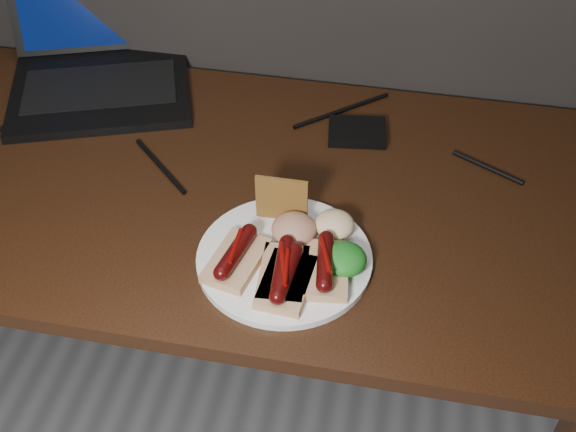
{
  "coord_description": "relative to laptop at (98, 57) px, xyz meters",
  "views": [
    {
      "loc": [
        0.33,
        0.46,
        1.58
      ],
      "look_at": [
        0.18,
        1.25,
        0.82
      ],
      "focal_mm": 45.0,
      "sensor_mm": 36.0,
      "label": 1
    }
  ],
  "objects": [
    {
      "name": "crispbread",
      "position": [
        0.46,
        -0.36,
        0.0
      ],
      "size": [
        0.09,
        0.01,
        0.08
      ],
      "primitive_type": "cube",
      "color": "#996429",
      "rests_on": "plate"
    },
    {
      "name": "bread_sausage_extra",
      "position": [
        0.49,
        -0.5,
        -0.02
      ],
      "size": [
        0.08,
        0.12,
        0.04
      ],
      "color": "#DAB180",
      "rests_on": "plate"
    },
    {
      "name": "desk",
      "position": [
        0.3,
        -0.28,
        -0.14
      ],
      "size": [
        1.4,
        0.7,
        0.75
      ],
      "color": "#331D0C",
      "rests_on": "ground"
    },
    {
      "name": "salsa_mound",
      "position": [
        0.49,
        -0.4,
        -0.02
      ],
      "size": [
        0.07,
        0.07,
        0.04
      ],
      "primitive_type": "ellipsoid",
      "color": "maroon",
      "rests_on": "plate"
    },
    {
      "name": "laptop",
      "position": [
        0.0,
        0.0,
        0.0
      ],
      "size": [
        0.46,
        0.47,
        0.25
      ],
      "color": "black",
      "rests_on": "desk"
    },
    {
      "name": "hard_drive",
      "position": [
        0.55,
        -0.09,
        -0.04
      ],
      "size": [
        0.12,
        0.1,
        0.02
      ],
      "primitive_type": "cube",
      "rotation": [
        0.0,
        0.0,
        0.13
      ],
      "color": "black",
      "rests_on": "desk"
    },
    {
      "name": "salad_greens",
      "position": [
        0.57,
        -0.45,
        -0.02
      ],
      "size": [
        0.07,
        0.07,
        0.04
      ],
      "primitive_type": "ellipsoid",
      "color": "#175F13",
      "rests_on": "plate"
    },
    {
      "name": "bread_sausage_left",
      "position": [
        0.41,
        -0.47,
        -0.02
      ],
      "size": [
        0.09,
        0.13,
        0.04
      ],
      "color": "#DAB180",
      "rests_on": "plate"
    },
    {
      "name": "bread_sausage_center",
      "position": [
        0.49,
        -0.49,
        -0.02
      ],
      "size": [
        0.08,
        0.12,
        0.04
      ],
      "color": "#DAB180",
      "rests_on": "plate"
    },
    {
      "name": "desk_cables",
      "position": [
        0.33,
        -0.13,
        -0.05
      ],
      "size": [
        0.99,
        0.37,
        0.01
      ],
      "color": "black",
      "rests_on": "desk"
    },
    {
      "name": "bread_sausage_right",
      "position": [
        0.55,
        -0.47,
        -0.02
      ],
      "size": [
        0.08,
        0.12,
        0.04
      ],
      "color": "#DAB180",
      "rests_on": "plate"
    },
    {
      "name": "plate",
      "position": [
        0.48,
        -0.44,
        -0.04
      ],
      "size": [
        0.34,
        0.34,
        0.01
      ],
      "primitive_type": "cylinder",
      "rotation": [
        0.0,
        0.0,
        0.29
      ],
      "color": "white",
      "rests_on": "desk"
    },
    {
      "name": "coleslaw_mound",
      "position": [
        0.55,
        -0.37,
        -0.02
      ],
      "size": [
        0.06,
        0.06,
        0.04
      ],
      "primitive_type": "ellipsoid",
      "color": "#EDE7CD",
      "rests_on": "plate"
    }
  ]
}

